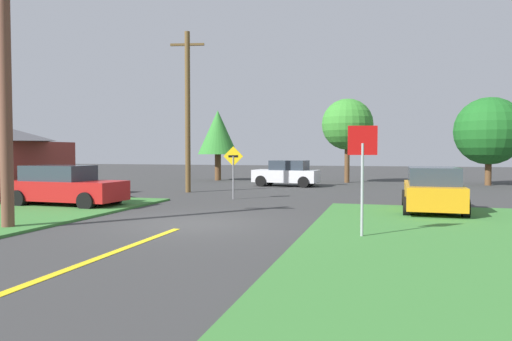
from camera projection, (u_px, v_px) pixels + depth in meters
name	position (u px, v px, depth m)	size (l,w,h in m)	color
ground_plane	(191.00, 224.00, 13.96)	(120.00, 120.00, 0.00)	#363636
stop_sign	(362.00, 160.00, 11.41)	(0.71, 0.20, 2.79)	#9EA0A8
car_on_crossroad	(433.00, 190.00, 16.46)	(2.11, 4.37, 1.62)	orange
car_approaching_junction	(287.00, 173.00, 29.31)	(4.20, 2.30, 1.62)	silver
parked_car_near_building	(65.00, 186.00, 18.39)	(4.65, 2.15, 1.62)	red
utility_pole_near	(5.00, 96.00, 12.80)	(1.79, 0.45, 7.18)	brown
utility_pole_mid	(188.00, 110.00, 24.70)	(1.79, 0.46, 8.49)	brown
direction_sign	(233.00, 166.00, 21.13)	(0.90, 0.15, 2.41)	slate
oak_tree_left	(347.00, 125.00, 32.58)	(3.57, 3.57, 5.87)	brown
pine_tree_center	(218.00, 133.00, 35.22)	(3.01, 3.01, 5.30)	brown
oak_tree_right	(489.00, 131.00, 29.90)	(4.33, 4.33, 5.66)	brown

